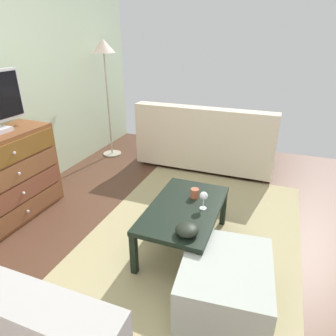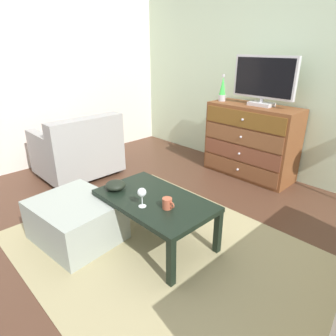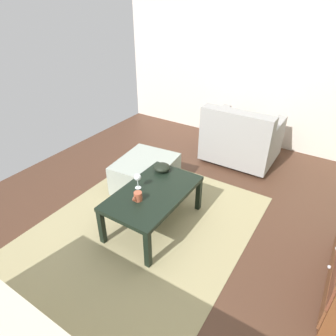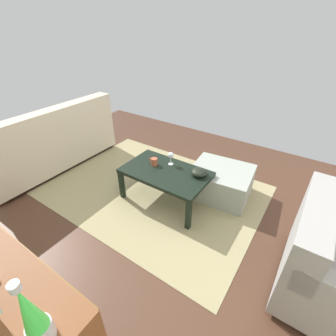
# 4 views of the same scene
# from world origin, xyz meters

# --- Properties ---
(ground_plane) EXTENTS (5.49, 4.43, 0.05)m
(ground_plane) POSITION_xyz_m (0.00, 0.00, -0.03)
(ground_plane) COLOR #4B2F21
(area_rug) EXTENTS (2.60, 1.90, 0.01)m
(area_rug) POSITION_xyz_m (0.20, -0.20, 0.00)
(area_rug) COLOR tan
(area_rug) RESTS_ON ground_plane
(dresser) EXTENTS (1.11, 0.49, 0.90)m
(dresser) POSITION_xyz_m (-0.25, 1.67, 0.45)
(dresser) COLOR brown
(dresser) RESTS_ON ground_plane
(coffee_table) EXTENTS (0.98, 0.58, 0.41)m
(coffee_table) POSITION_xyz_m (-0.03, -0.15, 0.36)
(coffee_table) COLOR black
(coffee_table) RESTS_ON ground_plane
(wine_glass) EXTENTS (0.07, 0.07, 0.16)m
(wine_glass) POSITION_xyz_m (0.01, -0.30, 0.53)
(wine_glass) COLOR silver
(wine_glass) RESTS_ON coffee_table
(mug) EXTENTS (0.11, 0.08, 0.08)m
(mug) POSITION_xyz_m (0.16, -0.19, 0.45)
(mug) COLOR #AA5237
(mug) RESTS_ON coffee_table
(bowl_decorative) EXTENTS (0.17, 0.17, 0.08)m
(bowl_decorative) POSITION_xyz_m (-0.38, -0.29, 0.45)
(bowl_decorative) COLOR black
(bowl_decorative) RESTS_ON coffee_table
(couch_large) EXTENTS (0.85, 1.87, 0.90)m
(couch_large) POSITION_xyz_m (1.82, 0.12, 0.34)
(couch_large) COLOR #332319
(couch_large) RESTS_ON ground_plane
(ottoman) EXTENTS (0.76, 0.67, 0.36)m
(ottoman) POSITION_xyz_m (-0.52, -0.61, 0.18)
(ottoman) COLOR #97A096
(ottoman) RESTS_ON ground_plane
(standing_lamp) EXTENTS (0.32, 0.32, 1.70)m
(standing_lamp) POSITION_xyz_m (1.70, 1.62, 1.45)
(standing_lamp) COLOR #A59E8C
(standing_lamp) RESTS_ON ground_plane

